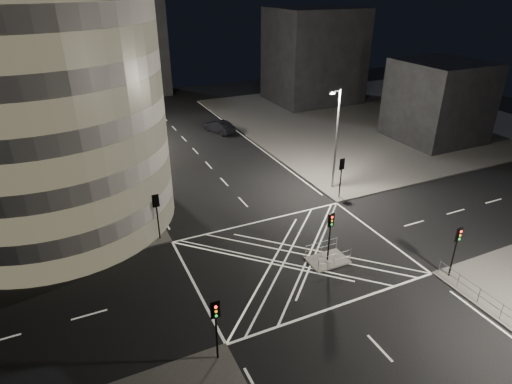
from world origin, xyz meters
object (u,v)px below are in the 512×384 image
traffic_signal_fr (341,171)px  sedan (219,127)px  traffic_signal_nl (216,320)px  traffic_signal_nr (457,243)px  traffic_signal_fl (157,209)px  street_lamp_left_near (132,157)px  central_island (327,260)px  traffic_signal_island (330,228)px  street_lamp_left_far (104,106)px  street_lamp_right_far (336,137)px

traffic_signal_fr → sedan: size_ratio=0.79×
traffic_signal_nl → traffic_signal_fr: 22.24m
sedan → traffic_signal_nr: bearing=76.2°
traffic_signal_fl → traffic_signal_nl: size_ratio=1.00×
traffic_signal_fl → street_lamp_left_near: street_lamp_left_near is taller
central_island → traffic_signal_fr: bearing=50.7°
central_island → traffic_signal_fl: bearing=142.5°
central_island → traffic_signal_fl: 13.91m
traffic_signal_nr → traffic_signal_island: 8.62m
street_lamp_left_near → street_lamp_left_far: (0.00, 18.00, 0.00)m
traffic_signal_fr → street_lamp_left_near: size_ratio=0.40×
traffic_signal_fr → street_lamp_right_far: bearing=73.9°
traffic_signal_nl → traffic_signal_nr: 17.60m
street_lamp_left_near → traffic_signal_fr: bearing=-15.9°
traffic_signal_island → traffic_signal_fl: bearing=142.5°
traffic_signal_island → street_lamp_left_near: street_lamp_left_near is taller
central_island → traffic_signal_nr: (6.80, -5.30, 2.84)m
traffic_signal_fr → traffic_signal_nr: bearing=-90.0°
traffic_signal_nr → street_lamp_right_far: size_ratio=0.40×
traffic_signal_nr → traffic_signal_island: same height
traffic_signal_island → street_lamp_left_near: size_ratio=0.40×
central_island → street_lamp_right_far: (7.44, 10.50, 5.47)m
street_lamp_left_far → street_lamp_right_far: size_ratio=1.00×
traffic_signal_nr → street_lamp_left_near: (-18.24, 18.80, 2.63)m
central_island → traffic_signal_fr: (6.80, 8.30, 2.84)m
street_lamp_right_far → sedan: 22.40m
traffic_signal_fr → street_lamp_left_far: street_lamp_left_far is taller
central_island → street_lamp_left_near: (-11.44, 13.50, 5.47)m
traffic_signal_nl → street_lamp_left_near: bearing=91.9°
central_island → traffic_signal_nl: size_ratio=0.75×
traffic_signal_nr → street_lamp_left_far: bearing=116.4°
central_island → street_lamp_right_far: bearing=54.7°
traffic_signal_island → street_lamp_left_far: 33.61m
traffic_signal_fr → street_lamp_left_far: size_ratio=0.40×
traffic_signal_fr → traffic_signal_island: (-6.80, -8.30, 0.00)m
central_island → sedan: bearing=84.2°
traffic_signal_island → street_lamp_right_far: bearing=54.7°
traffic_signal_nl → traffic_signal_nr: bearing=0.0°
traffic_signal_nl → traffic_signal_nr: size_ratio=1.00×
traffic_signal_nl → street_lamp_left_far: size_ratio=0.40×
sedan → central_island: bearing=64.9°
central_island → street_lamp_right_far: size_ratio=0.30×
street_lamp_right_far → sedan: bearing=101.1°
traffic_signal_fr → sedan: 24.05m
street_lamp_left_near → sedan: (14.67, 18.49, -4.70)m
traffic_signal_nr → sedan: size_ratio=0.79×
traffic_signal_nl → street_lamp_left_near: 18.99m
traffic_signal_nr → traffic_signal_island: size_ratio=1.00×
street_lamp_left_near → street_lamp_left_far: bearing=90.0°
sedan → traffic_signal_nl: bearing=50.1°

